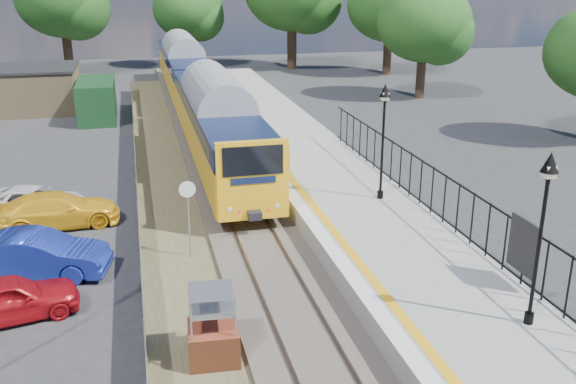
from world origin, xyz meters
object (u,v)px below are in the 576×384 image
object	(u,v)px
victorian_lamp_south	(545,200)
victorian_lamp_north	(384,115)
train	(196,86)
car_red	(8,299)
car_yellow	(57,210)
car_blue	(37,255)
speed_sign	(188,206)
car_white	(34,202)
brick_plinth	(213,327)

from	to	relation	value
victorian_lamp_south	victorian_lamp_north	size ratio (longest dim) A/B	1.00
victorian_lamp_north	train	bearing A→B (deg)	105.03
car_red	train	bearing A→B (deg)	-31.10
car_yellow	victorian_lamp_south	bearing A→B (deg)	-140.24
victorian_lamp_south	car_red	bearing A→B (deg)	159.55
victorian_lamp_south	car_blue	size ratio (longest dim) A/B	1.00
victorian_lamp_south	speed_sign	distance (m)	11.54
car_white	car_red	bearing A→B (deg)	-158.35
speed_sign	car_red	distance (m)	6.34
victorian_lamp_south	speed_sign	xyz separation A→B (m)	(-8.00, 7.98, -2.35)
victorian_lamp_south	brick_plinth	world-z (taller)	victorian_lamp_south
train	speed_sign	bearing A→B (deg)	-96.56
car_red	car_blue	bearing A→B (deg)	-22.84
speed_sign	car_blue	size ratio (longest dim) A/B	0.62
victorian_lamp_north	brick_plinth	bearing A→B (deg)	-132.80
brick_plinth	speed_sign	xyz separation A→B (m)	(0.00, 6.40, 0.96)
victorian_lamp_south	brick_plinth	xyz separation A→B (m)	(-8.00, 1.58, -3.31)
speed_sign	car_red	size ratio (longest dim) A/B	0.73
car_yellow	speed_sign	bearing A→B (deg)	-137.97
brick_plinth	victorian_lamp_north	bearing A→B (deg)	47.20
brick_plinth	car_yellow	world-z (taller)	brick_plinth
victorian_lamp_north	brick_plinth	world-z (taller)	victorian_lamp_north
victorian_lamp_north	car_blue	bearing A→B (deg)	-170.08
car_red	car_blue	size ratio (longest dim) A/B	0.85
train	brick_plinth	size ratio (longest dim) A/B	19.78
car_white	victorian_lamp_south	bearing A→B (deg)	-115.25
victorian_lamp_north	train	xyz separation A→B (m)	(-5.30, 19.73, -1.96)
brick_plinth	car_blue	xyz separation A→B (m)	(-4.99, 6.18, -0.23)
victorian_lamp_north	car_red	size ratio (longest dim) A/B	1.18
car_yellow	brick_plinth	bearing A→B (deg)	-162.35
speed_sign	car_blue	distance (m)	5.14
brick_plinth	car_blue	size ratio (longest dim) A/B	0.45
train	car_yellow	size ratio (longest dim) A/B	8.63
victorian_lamp_south	victorian_lamp_north	distance (m)	10.00
victorian_lamp_north	car_white	bearing A→B (deg)	165.25
car_red	car_blue	xyz separation A→B (m)	(0.46, 2.75, 0.09)
brick_plinth	car_yellow	distance (m)	11.64
victorian_lamp_north	car_yellow	size ratio (longest dim) A/B	0.97
speed_sign	car_red	world-z (taller)	speed_sign
brick_plinth	car_red	size ratio (longest dim) A/B	0.53
victorian_lamp_south	brick_plinth	distance (m)	8.80
brick_plinth	car_yellow	bearing A→B (deg)	114.23
car_yellow	train	bearing A→B (deg)	-29.10
train	car_yellow	bearing A→B (deg)	-112.52
train	car_white	xyz separation A→B (m)	(-8.31, -16.15, -1.73)
speed_sign	victorian_lamp_north	bearing A→B (deg)	13.45
car_yellow	car_red	bearing A→B (deg)	168.00
victorian_lamp_south	car_yellow	xyz separation A→B (m)	(-12.77, 12.19, -3.61)
victorian_lamp_south	train	distance (m)	30.30
victorian_lamp_south	car_white	size ratio (longest dim) A/B	1.05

